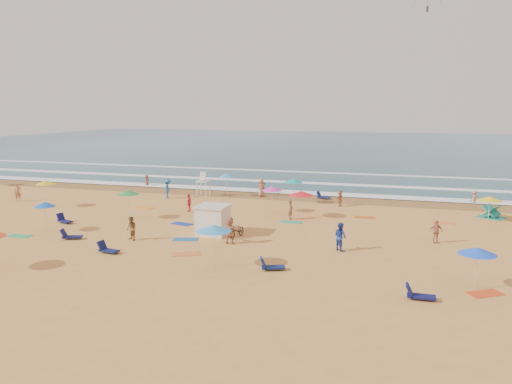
% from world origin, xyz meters
% --- Properties ---
extents(ground, '(220.00, 220.00, 0.00)m').
position_xyz_m(ground, '(0.00, 0.00, 0.00)').
color(ground, gold).
rests_on(ground, ground).
extents(ocean, '(220.00, 140.00, 0.18)m').
position_xyz_m(ocean, '(0.00, 84.00, 0.00)').
color(ocean, '#0C4756').
rests_on(ocean, ground).
extents(wet_sand, '(220.00, 220.00, 0.00)m').
position_xyz_m(wet_sand, '(0.00, 12.50, 0.01)').
color(wet_sand, olive).
rests_on(wet_sand, ground).
extents(surf_foam, '(200.00, 18.70, 0.05)m').
position_xyz_m(surf_foam, '(0.00, 21.32, 0.10)').
color(surf_foam, white).
rests_on(surf_foam, ground).
extents(cabana, '(2.00, 2.00, 2.00)m').
position_xyz_m(cabana, '(0.13, -3.86, 1.00)').
color(cabana, white).
rests_on(cabana, ground).
extents(cabana_roof, '(2.20, 2.20, 0.12)m').
position_xyz_m(cabana_roof, '(0.13, -3.86, 2.06)').
color(cabana_roof, silver).
rests_on(cabana_roof, cabana).
extents(bicycle, '(0.98, 1.99, 1.00)m').
position_xyz_m(bicycle, '(2.03, -4.16, 0.50)').
color(bicycle, black).
rests_on(bicycle, ground).
extents(lifeguard_stand, '(1.20, 1.20, 2.10)m').
position_xyz_m(lifeguard_stand, '(-6.76, 10.51, 1.05)').
color(lifeguard_stand, white).
rests_on(lifeguard_stand, ground).
extents(beach_umbrellas, '(57.62, 27.64, 0.77)m').
position_xyz_m(beach_umbrellas, '(0.03, -0.13, 2.12)').
color(beach_umbrellas, '#339BE9').
rests_on(beach_umbrellas, ground).
extents(loungers, '(50.24, 25.64, 0.34)m').
position_xyz_m(loungers, '(8.04, -3.50, 0.17)').
color(loungers, '#101451').
rests_on(loungers, ground).
extents(towels, '(40.54, 17.06, 0.03)m').
position_xyz_m(towels, '(-0.03, -2.69, 0.01)').
color(towels, '#CE1944').
rests_on(towels, ground).
extents(beachgoers, '(43.85, 22.67, 2.15)m').
position_xyz_m(beachgoers, '(-1.57, 3.03, 0.83)').
color(beachgoers, '#B97755').
rests_on(beachgoers, ground).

